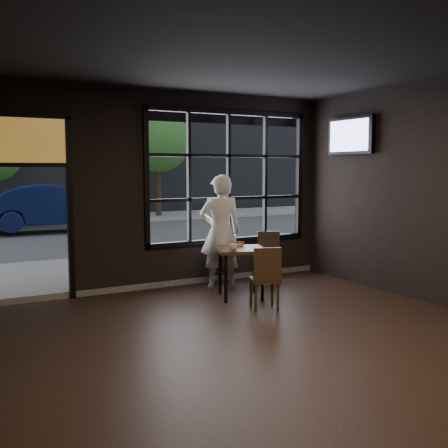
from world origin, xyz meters
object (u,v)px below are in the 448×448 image
man (220,232)px  navy_car (54,206)px  chair_near (264,278)px  cafe_table (241,273)px

man → navy_car: size_ratio=0.44×
chair_near → navy_car: 10.52m
cafe_table → navy_car: navy_car is taller
chair_near → man: 1.53m
navy_car → chair_near: bearing=-172.1°
cafe_table → chair_near: bearing=-74.3°
navy_car → man: bearing=-170.8°
navy_car → cafe_table: bearing=-171.5°
chair_near → navy_car: bearing=-66.5°
cafe_table → man: man is taller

